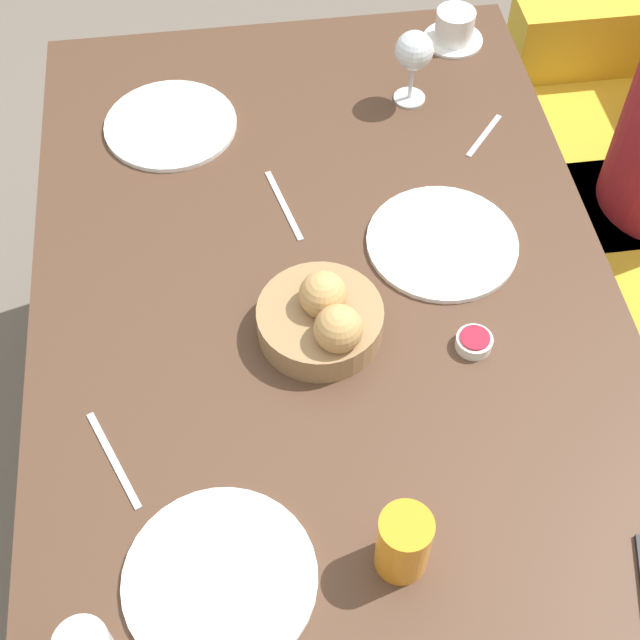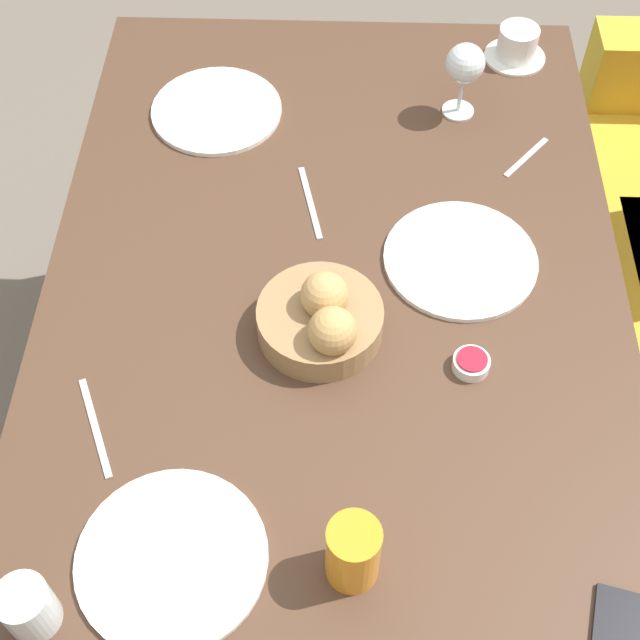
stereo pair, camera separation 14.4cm
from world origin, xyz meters
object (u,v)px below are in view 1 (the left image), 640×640
bread_basket (323,318)px  coffee_cup (454,28)px  plate_far_center (442,242)px  jam_bowl_berry (474,342)px  plate_near_left (171,125)px  plate_near_right (220,579)px  knife_silver (113,460)px  spoon_coffee (484,136)px  juice_glass (403,543)px  wine_glass (414,53)px  fork_silver (284,205)px

bread_basket → coffee_cup: size_ratio=1.60×
plate_far_center → jam_bowl_berry: bearing=0.7°
plate_near_left → plate_near_right: 0.93m
knife_silver → spoon_coffee: same height
juice_glass → coffee_cup: 1.17m
jam_bowl_berry → plate_near_right: bearing=-52.6°
wine_glass → knife_silver: 0.96m
knife_silver → juice_glass: bearing=61.9°
plate_near_right → plate_far_center: same height
plate_far_center → fork_silver: (-0.13, -0.27, -0.00)m
plate_near_left → bread_basket: bearing=23.0°
fork_silver → knife_silver: size_ratio=1.05×
bread_basket → fork_silver: bearing=-174.0°
plate_far_center → knife_silver: (0.35, -0.58, -0.00)m
bread_basket → juice_glass: 0.40m
coffee_cup → jam_bowl_berry: coffee_cup is taller
bread_basket → plate_near_left: 0.58m
plate_far_center → fork_silver: size_ratio=1.49×
juice_glass → knife_silver: (-0.21, -0.39, -0.06)m
plate_near_left → fork_silver: (0.24, 0.20, -0.00)m
bread_basket → coffee_cup: bearing=152.2°
plate_near_right → fork_silver: size_ratio=1.49×
coffee_cup → spoon_coffee: 0.30m
plate_far_center → jam_bowl_berry: jam_bowl_berry is taller
plate_near_right → plate_far_center: 0.70m
plate_near_left → plate_near_right: bearing=2.0°
bread_basket → fork_silver: size_ratio=1.14×
plate_far_center → coffee_cup: coffee_cup is taller
fork_silver → bread_basket: bearing=6.0°
wine_glass → spoon_coffee: wine_glass is taller
juice_glass → wine_glass: bearing=168.0°
plate_near_right → bread_basket: bearing=153.4°
plate_far_center → fork_silver: plate_far_center is taller
juice_glass → fork_silver: 0.70m
jam_bowl_berry → coffee_cup: bearing=169.5°
plate_near_right → fork_silver: 0.71m
coffee_cup → fork_silver: bearing=-43.7°
juice_glass → spoon_coffee: 0.89m
plate_near_left → knife_silver: 0.73m
wine_glass → bread_basket: bearing=-24.7°
wine_glass → fork_silver: wine_glass is taller
bread_basket → jam_bowl_berry: bread_basket is taller
jam_bowl_berry → fork_silver: jam_bowl_berry is taller
bread_basket → plate_near_right: (0.39, -0.20, -0.04)m
jam_bowl_berry → plate_near_left: bearing=-141.9°
juice_glass → fork_silver: juice_glass is taller
bread_basket → plate_near_left: bread_basket is taller
bread_basket → juice_glass: juice_glass is taller
plate_far_center → wine_glass: bearing=177.2°
plate_near_left → plate_far_center: (0.37, 0.46, 0.00)m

